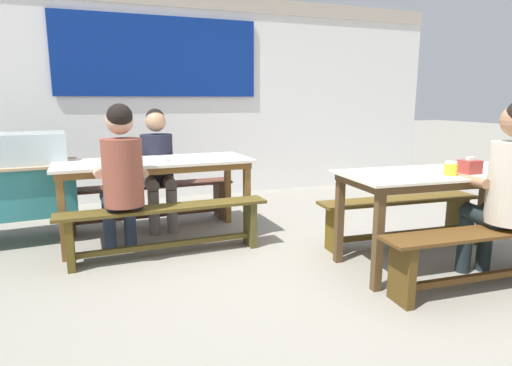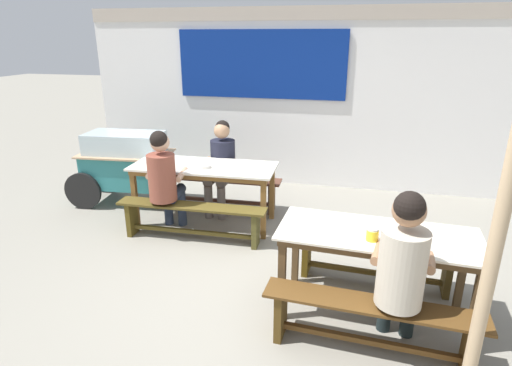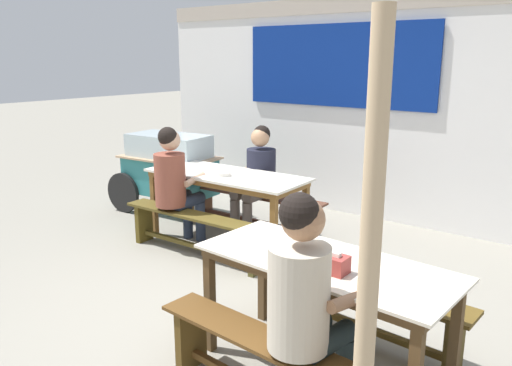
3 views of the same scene
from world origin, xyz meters
TOP-DOWN VIEW (x-y plane):
  - ground_plane at (0.00, 0.00)m, footprint 40.00×40.00m
  - backdrop_wall at (-0.02, 2.99)m, footprint 6.99×0.23m
  - dining_table_far at (-1.02, 1.15)m, footprint 1.82×0.77m
  - dining_table_near at (1.04, -0.32)m, footprint 1.67×0.79m
  - bench_far_back at (-1.03, 1.66)m, footprint 1.81×0.35m
  - bench_far_front at (-1.00, 0.64)m, footprint 1.79×0.30m
  - bench_near_back at (1.07, 0.19)m, footprint 1.58×0.36m
  - food_cart at (-2.36, 1.55)m, footprint 1.63×0.82m
  - person_center_facing at (-0.93, 1.59)m, footprint 0.45×0.58m
  - person_near_front at (1.19, -0.78)m, footprint 0.48×0.54m
  - person_left_back_turned at (-1.34, 0.70)m, footprint 0.46×0.60m
  - tissue_box at (1.18, -0.45)m, footprint 0.14×0.12m
  - condiment_jar at (0.99, -0.46)m, footprint 0.10×0.10m
  - soup_bowl at (-0.97, 1.05)m, footprint 0.16×0.16m
  - wooden_support_post at (1.66, -1.05)m, footprint 0.09×0.09m

SIDE VIEW (x-z plane):
  - ground_plane at x=0.00m, z-range 0.00..0.00m
  - bench_far_back at x=-1.03m, z-range 0.08..0.52m
  - bench_near_back at x=1.07m, z-range 0.08..0.52m
  - bench_far_front at x=-1.00m, z-range 0.08..0.53m
  - food_cart at x=-2.36m, z-range 0.10..1.13m
  - dining_table_near at x=1.04m, z-range 0.31..1.09m
  - dining_table_far at x=-1.02m, z-range 0.31..1.09m
  - person_center_facing at x=-0.93m, z-range 0.09..1.34m
  - person_left_back_turned at x=-1.34m, z-range 0.09..1.40m
  - person_near_front at x=1.19m, z-range 0.10..1.45m
  - soup_bowl at x=-0.97m, z-range 0.78..0.82m
  - condiment_jar at x=0.99m, z-range 0.78..0.88m
  - tissue_box at x=1.18m, z-range 0.77..0.90m
  - wooden_support_post at x=1.66m, z-range 0.00..2.20m
  - backdrop_wall at x=-0.02m, z-range 0.07..2.79m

